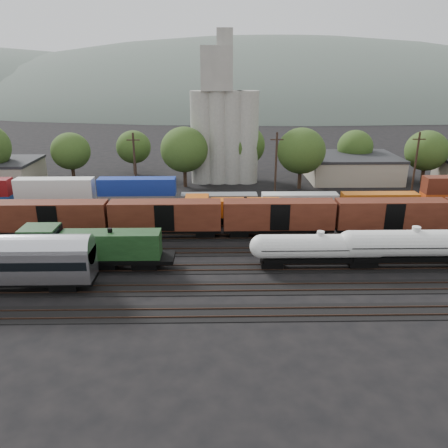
{
  "coord_description": "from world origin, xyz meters",
  "views": [
    {
      "loc": [
        1.76,
        -51.28,
        22.08
      ],
      "look_at": [
        2.76,
        2.0,
        3.0
      ],
      "focal_mm": 35.0,
      "sensor_mm": 36.0,
      "label": 1
    }
  ],
  "objects_px": {
    "green_locomotive": "(83,247)",
    "orange_locomotive": "(226,209)",
    "grain_silo": "(223,126)",
    "tank_car_a": "(320,248)"
  },
  "relations": [
    {
      "from": "green_locomotive",
      "to": "orange_locomotive",
      "type": "height_order",
      "value": "green_locomotive"
    },
    {
      "from": "tank_car_a",
      "to": "grain_silo",
      "type": "distance_m",
      "value": 43.18
    },
    {
      "from": "green_locomotive",
      "to": "tank_car_a",
      "type": "relative_size",
      "value": 1.16
    },
    {
      "from": "green_locomotive",
      "to": "orange_locomotive",
      "type": "distance_m",
      "value": 22.47
    },
    {
      "from": "green_locomotive",
      "to": "grain_silo",
      "type": "height_order",
      "value": "grain_silo"
    },
    {
      "from": "tank_car_a",
      "to": "orange_locomotive",
      "type": "distance_m",
      "value": 18.31
    },
    {
      "from": "green_locomotive",
      "to": "orange_locomotive",
      "type": "bearing_deg",
      "value": 41.89
    },
    {
      "from": "orange_locomotive",
      "to": "grain_silo",
      "type": "height_order",
      "value": "grain_silo"
    },
    {
      "from": "grain_silo",
      "to": "green_locomotive",
      "type": "bearing_deg",
      "value": -112.32
    },
    {
      "from": "tank_car_a",
      "to": "grain_silo",
      "type": "height_order",
      "value": "grain_silo"
    }
  ]
}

